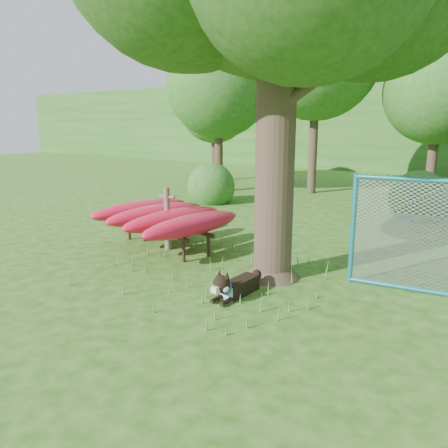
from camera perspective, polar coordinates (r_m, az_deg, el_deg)
The scene contains 11 objects.
ground at distance 7.86m, azimuth -6.41°, elevation -8.50°, with size 80.00×80.00×0.00m, color #235210.
wooden_post at distance 10.16m, azimuth -7.42°, elevation 0.93°, with size 0.40×0.20×1.47m.
kayak_rack at distance 10.36m, azimuth -7.66°, elevation 0.98°, with size 3.21×3.45×0.98m.
husky_dog at distance 7.42m, azimuth 1.32°, elevation -8.10°, with size 0.32×1.26×0.56m.
wildflower_clump at distance 8.01m, azimuth -0.64°, elevation -6.67°, with size 0.10×0.09×0.22m.
bg_tree_a at distance 19.26m, azimuth -0.72°, elevation 17.61°, with size 4.40×4.40×6.70m.
bg_tree_b at distance 19.32m, azimuth 12.06°, elevation 20.70°, with size 5.20×5.20×8.22m.
bg_tree_c at distance 18.75m, azimuth 26.27°, elevation 15.34°, with size 4.00×4.00×6.12m.
bg_tree_f at distance 23.11m, azimuth -1.24°, elevation 14.92°, with size 3.60×3.60×5.55m.
shrub_left at distance 16.54m, azimuth -1.70°, elevation 2.83°, with size 1.80×1.80×1.80m, color #265D1E.
shrub_mid at distance 14.95m, azimuth 23.87°, elevation 0.67°, with size 1.80×1.80×1.80m, color #265D1E.
Camera 1 is at (4.99, -5.37, 2.83)m, focal length 35.00 mm.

